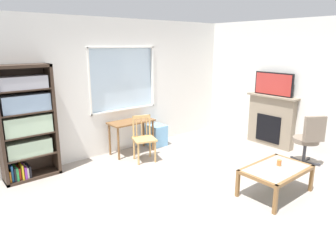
{
  "coord_description": "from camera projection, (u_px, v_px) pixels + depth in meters",
  "views": [
    {
      "loc": [
        -3.32,
        -3.21,
        2.29
      ],
      "look_at": [
        -0.11,
        0.69,
        1.06
      ],
      "focal_mm": 31.86,
      "sensor_mm": 36.0,
      "label": 1
    }
  ],
  "objects": [
    {
      "name": "ground",
      "position": [
        199.0,
        184.0,
        5.0
      ],
      "size": [
        6.44,
        5.58,
        0.02
      ],
      "primitive_type": "cube",
      "color": "#9E9389"
    },
    {
      "name": "wall_back_with_window",
      "position": [
        125.0,
        87.0,
        6.4
      ],
      "size": [
        5.44,
        0.15,
        2.78
      ],
      "color": "silver",
      "rests_on": "ground"
    },
    {
      "name": "wall_right",
      "position": [
        292.0,
        86.0,
        6.39
      ],
      "size": [
        0.12,
        4.78,
        2.78
      ],
      "primitive_type": "cube",
      "color": "silver",
      "rests_on": "ground"
    },
    {
      "name": "bookshelf",
      "position": [
        26.0,
        121.0,
        5.0
      ],
      "size": [
        0.9,
        0.38,
        1.95
      ],
      "color": "#38281E",
      "rests_on": "ground"
    },
    {
      "name": "desk_under_window",
      "position": [
        131.0,
        126.0,
        6.27
      ],
      "size": [
        0.95,
        0.46,
        0.7
      ],
      "color": "brown",
      "rests_on": "ground"
    },
    {
      "name": "wooden_chair",
      "position": [
        144.0,
        138.0,
        5.88
      ],
      "size": [
        0.52,
        0.51,
        0.9
      ],
      "color": "tan",
      "rests_on": "ground"
    },
    {
      "name": "plastic_drawer_unit",
      "position": [
        157.0,
        135.0,
        6.82
      ],
      "size": [
        0.35,
        0.4,
        0.47
      ],
      "primitive_type": "cube",
      "color": "#72ADDB",
      "rests_on": "ground"
    },
    {
      "name": "fireplace",
      "position": [
        271.0,
        120.0,
        6.74
      ],
      "size": [
        0.26,
        1.18,
        1.16
      ],
      "color": "gray",
      "rests_on": "ground"
    },
    {
      "name": "tv",
      "position": [
        274.0,
        84.0,
        6.54
      ],
      "size": [
        0.06,
        0.9,
        0.51
      ],
      "color": "black",
      "rests_on": "fireplace"
    },
    {
      "name": "office_chair",
      "position": [
        309.0,
        138.0,
        5.61
      ],
      "size": [
        0.61,
        0.62,
        1.0
      ],
      "color": "#7A6B5B",
      "rests_on": "ground"
    },
    {
      "name": "coffee_table",
      "position": [
        276.0,
        171.0,
        4.57
      ],
      "size": [
        1.09,
        0.68,
        0.43
      ],
      "color": "#8C9E99",
      "rests_on": "ground"
    },
    {
      "name": "sippy_cup",
      "position": [
        279.0,
        163.0,
        4.64
      ],
      "size": [
        0.07,
        0.07,
        0.09
      ],
      "primitive_type": "cylinder",
      "color": "orange",
      "rests_on": "coffee_table"
    }
  ]
}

